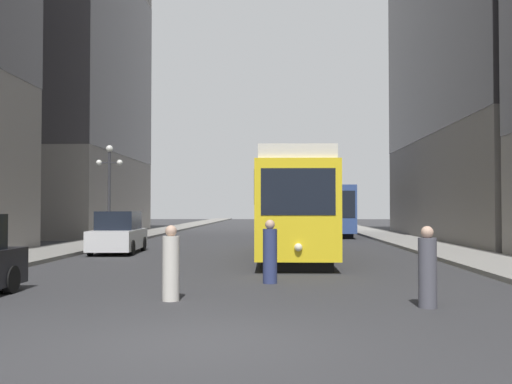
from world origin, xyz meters
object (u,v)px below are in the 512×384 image
(parked_car_left_near, at_px, (118,234))
(pedestrian_on_sidewalk, at_px, (171,266))
(lamp_post_left_far, at_px, (109,178))
(pedestrian_crossing_far, at_px, (427,270))
(transit_bus, at_px, (331,208))
(streetcar, at_px, (291,205))
(pedestrian_crossing_near, at_px, (270,254))

(parked_car_left_near, bearing_deg, pedestrian_on_sidewalk, -73.70)
(parked_car_left_near, distance_m, lamp_post_left_far, 6.15)
(pedestrian_crossing_far, xyz_separation_m, pedestrian_on_sidewalk, (-5.19, 0.69, -0.00))
(transit_bus, bearing_deg, streetcar, -97.66)
(transit_bus, height_order, pedestrian_crossing_near, transit_bus)
(transit_bus, relative_size, pedestrian_on_sidewalk, 8.07)
(lamp_post_left_far, bearing_deg, pedestrian_on_sidewalk, -70.43)
(pedestrian_crossing_near, distance_m, pedestrian_on_sidewalk, 3.65)
(streetcar, distance_m, pedestrian_crossing_far, 12.53)
(pedestrian_crossing_far, bearing_deg, pedestrian_on_sidewalk, -52.39)
(parked_car_left_near, bearing_deg, lamp_post_left_far, 107.01)
(parked_car_left_near, relative_size, pedestrian_on_sidewalk, 2.89)
(pedestrian_crossing_near, xyz_separation_m, pedestrian_on_sidewalk, (-2.05, -3.02, -0.03))
(pedestrian_on_sidewalk, bearing_deg, pedestrian_crossing_near, 123.66)
(parked_car_left_near, distance_m, pedestrian_crossing_near, 12.35)
(pedestrian_crossing_far, xyz_separation_m, lamp_post_left_far, (-11.78, 19.24, 2.80))
(streetcar, height_order, pedestrian_on_sidewalk, streetcar)
(pedestrian_crossing_near, height_order, lamp_post_left_far, lamp_post_left_far)
(streetcar, bearing_deg, pedestrian_crossing_far, -79.51)
(streetcar, distance_m, parked_car_left_near, 7.81)
(streetcar, height_order, parked_car_left_near, streetcar)
(transit_bus, height_order, pedestrian_crossing_far, transit_bus)
(transit_bus, xyz_separation_m, parked_car_left_near, (-10.91, -18.12, -1.10))
(pedestrian_crossing_near, height_order, pedestrian_crossing_far, pedestrian_crossing_near)
(parked_car_left_near, height_order, pedestrian_crossing_far, parked_car_left_near)
(transit_bus, distance_m, pedestrian_crossing_near, 28.79)
(transit_bus, height_order, lamp_post_left_far, lamp_post_left_far)
(transit_bus, distance_m, lamp_post_left_far, 18.27)
(transit_bus, bearing_deg, pedestrian_crossing_far, -89.78)
(pedestrian_on_sidewalk, height_order, lamp_post_left_far, lamp_post_left_far)
(pedestrian_crossing_near, xyz_separation_m, lamp_post_left_far, (-8.65, 15.53, 2.77))
(streetcar, xyz_separation_m, transit_bus, (3.41, 19.95, -0.15))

